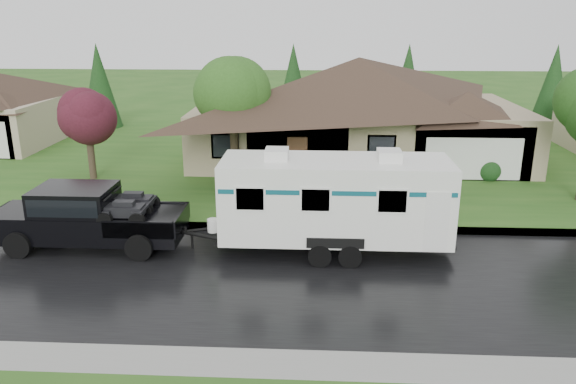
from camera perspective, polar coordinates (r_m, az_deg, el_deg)
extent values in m
plane|color=#29571B|center=(19.78, 3.59, -6.24)|extent=(140.00, 140.00, 0.00)
cube|color=black|center=(17.96, 3.64, -8.78)|extent=(140.00, 8.00, 0.01)
cube|color=gray|center=(21.83, 3.55, -3.69)|extent=(140.00, 0.50, 0.15)
cube|color=#29571B|center=(34.04, 3.40, 4.06)|extent=(140.00, 26.00, 0.15)
cube|color=gray|center=(32.81, 6.97, 6.27)|extent=(18.00, 10.00, 3.00)
pyramid|color=#34231C|center=(32.27, 7.24, 13.43)|extent=(19.44, 10.80, 2.60)
cube|color=gray|center=(30.79, 17.43, 4.58)|extent=(5.76, 4.00, 2.70)
cube|color=tan|center=(37.74, -26.94, 5.60)|extent=(3.20, 4.00, 2.52)
cylinder|color=#382B1E|center=(27.90, -5.45, 3.83)|extent=(0.40, 0.40, 2.51)
sphere|color=#386F24|center=(27.39, -5.62, 9.43)|extent=(3.47, 3.47, 3.47)
cylinder|color=#382B1E|center=(29.61, -19.32, 3.15)|extent=(0.35, 0.35, 1.95)
sphere|color=#4F1826|center=(29.19, -19.74, 7.22)|extent=(2.69, 2.69, 2.69)
sphere|color=#143814|center=(28.65, -5.17, 2.64)|extent=(1.00, 1.00, 1.00)
sphere|color=#143814|center=(28.37, 3.27, 2.53)|extent=(1.00, 1.00, 1.00)
sphere|color=#143814|center=(28.70, 11.69, 2.37)|extent=(1.00, 1.00, 1.00)
sphere|color=#143814|center=(29.64, 19.74, 2.17)|extent=(1.00, 1.00, 1.00)
cube|color=black|center=(21.23, -19.50, -3.05)|extent=(6.65, 2.22, 0.95)
cube|color=black|center=(22.18, -25.41, -2.08)|extent=(1.77, 2.16, 0.39)
cube|color=black|center=(21.14, -20.84, -0.84)|extent=(2.66, 2.08, 1.00)
cube|color=black|center=(21.12, -20.86, -0.70)|extent=(2.44, 2.13, 0.61)
cube|color=black|center=(20.45, -14.09, -2.67)|extent=(2.44, 2.10, 0.07)
cylinder|color=black|center=(21.36, -25.71, -4.84)|extent=(0.93, 0.35, 0.93)
cylinder|color=black|center=(23.15, -23.24, -2.85)|extent=(0.93, 0.35, 0.93)
cylinder|color=black|center=(19.71, -14.86, -5.44)|extent=(0.93, 0.35, 0.93)
cylinder|color=black|center=(21.64, -13.16, -3.23)|extent=(0.93, 0.35, 0.93)
cube|color=white|center=(19.29, 4.79, -0.64)|extent=(7.75, 2.66, 2.71)
cube|color=black|center=(19.82, 4.68, -4.83)|extent=(8.20, 1.33, 0.16)
cube|color=#0D4F5D|center=(19.12, 4.84, 1.06)|extent=(7.60, 2.68, 0.16)
cube|color=white|center=(18.91, -1.15, 3.88)|extent=(0.78, 0.89, 0.35)
cube|color=white|center=(19.02, 10.26, 3.68)|extent=(0.78, 0.89, 0.35)
cylinder|color=black|center=(18.62, 3.24, -6.48)|extent=(0.78, 0.27, 0.78)
cylinder|color=black|center=(21.04, 3.23, -3.60)|extent=(0.78, 0.27, 0.78)
cylinder|color=black|center=(18.66, 6.32, -6.52)|extent=(0.78, 0.27, 0.78)
cylinder|color=black|center=(21.07, 5.94, -3.64)|extent=(0.78, 0.27, 0.78)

